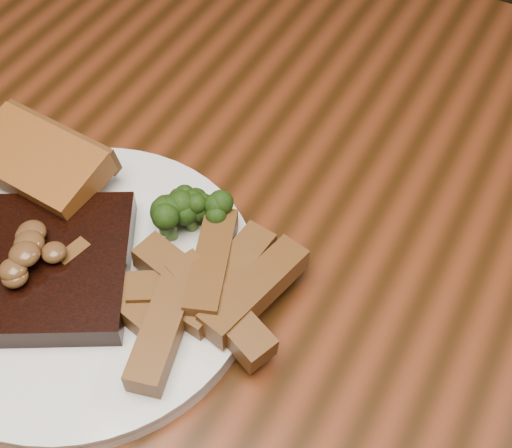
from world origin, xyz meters
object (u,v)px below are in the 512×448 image
at_px(garlic_bread, 43,179).
at_px(dining_table, 241,321).
at_px(potato_wedges, 174,291).
at_px(chair_far, 434,39).
at_px(plate, 83,281).
at_px(steak, 18,268).

bearing_deg(garlic_bread, dining_table, 10.17).
relative_size(garlic_bread, potato_wedges, 0.89).
height_order(dining_table, potato_wedges, potato_wedges).
relative_size(dining_table, potato_wedges, 12.76).
distance_m(dining_table, garlic_bread, 0.21).
bearing_deg(chair_far, plate, 74.78).
relative_size(plate, potato_wedges, 2.15).
height_order(chair_far, plate, chair_far).
distance_m(dining_table, chair_far, 0.66).
height_order(chair_far, steak, chair_far).
xyz_separation_m(plate, garlic_bread, (-0.08, 0.06, 0.02)).
relative_size(chair_far, potato_wedges, 7.71).
distance_m(dining_table, plate, 0.16).
distance_m(steak, garlic_bread, 0.09).
distance_m(chair_far, plate, 0.76).
xyz_separation_m(garlic_bread, potato_wedges, (0.16, -0.04, -0.00)).
xyz_separation_m(chair_far, potato_wedges, (0.00, -0.71, 0.24)).
distance_m(plate, garlic_bread, 0.10).
relative_size(steak, potato_wedges, 1.33).
height_order(garlic_bread, potato_wedges, same).
relative_size(plate, steak, 1.62).
height_order(plate, garlic_bread, garlic_bread).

